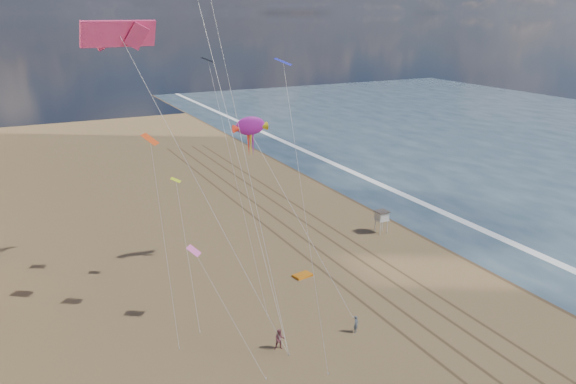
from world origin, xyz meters
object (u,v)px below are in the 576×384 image
object	(u,v)px
lifeguard_stand	(382,216)
kite_flyer_a	(356,324)
show_kite	(250,126)
kite_flyer_b	(280,339)
grounded_kite	(303,275)

from	to	relation	value
lifeguard_stand	kite_flyer_a	bearing A→B (deg)	-130.60
show_kite	kite_flyer_b	size ratio (longest dim) A/B	11.82
grounded_kite	show_kite	size ratio (longest dim) A/B	0.09
lifeguard_stand	grounded_kite	world-z (taller)	lifeguard_stand
grounded_kite	kite_flyer_a	bearing A→B (deg)	-104.97
grounded_kite	kite_flyer_a	size ratio (longest dim) A/B	1.23
show_kite	kite_flyer_b	xyz separation A→B (m)	(-4.80, -16.90, -14.43)
grounded_kite	kite_flyer_a	distance (m)	11.76
grounded_kite	kite_flyer_a	world-z (taller)	kite_flyer_a
show_kite	kite_flyer_a	xyz separation A→B (m)	(2.26, -17.53, -14.56)
lifeguard_stand	kite_flyer_a	xyz separation A→B (m)	(-15.67, -18.28, -1.44)
kite_flyer_a	kite_flyer_b	xyz separation A→B (m)	(-7.06, 0.63, 0.12)
show_kite	kite_flyer_b	distance (m)	22.74
lifeguard_stand	show_kite	size ratio (longest dim) A/B	0.13
show_kite	kite_flyer_a	bearing A→B (deg)	-82.67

